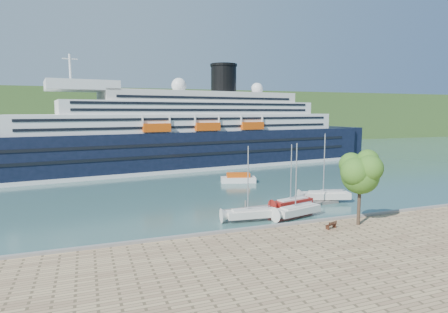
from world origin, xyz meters
TOP-DOWN VIEW (x-y plane):
  - ground at (0.00, 0.00)m, footprint 400.00×400.00m
  - far_hillside at (0.00, 145.00)m, footprint 400.00×50.00m
  - quay_coping at (0.00, -0.20)m, footprint 220.00×0.50m
  - cruise_ship at (-5.28, 55.74)m, footprint 121.82×32.57m
  - park_bench at (-1.74, -3.02)m, footprint 1.59×0.99m
  - promenade_tree at (2.25, -2.87)m, footprint 5.86×5.86m
  - floating_pontoon at (-0.28, 10.66)m, footprint 19.33×3.56m
  - sailboat_white_near at (-7.67, 6.03)m, footprint 7.54×2.76m
  - sailboat_red at (0.74, 9.60)m, footprint 7.40×3.47m
  - sailboat_white_far at (7.90, 11.29)m, footprint 8.41×4.45m
  - tender_launch at (1.03, 31.64)m, footprint 7.50×4.27m
  - sailboat_extra at (-0.98, 5.33)m, footprint 7.85×3.90m

SIDE VIEW (x-z plane):
  - ground at x=0.00m, z-range 0.00..0.00m
  - floating_pontoon at x=-0.28m, z-range 0.00..0.43m
  - tender_launch at x=1.03m, z-range 0.00..1.96m
  - quay_coping at x=0.00m, z-range 1.00..1.30m
  - park_bench at x=-1.74m, z-range 1.00..1.95m
  - sailboat_red at x=0.74m, z-range 0.00..9.22m
  - sailboat_white_near at x=-7.67m, z-range 0.00..9.53m
  - sailboat_extra at x=-0.98m, z-range 0.00..9.77m
  - sailboat_white_far at x=7.90m, z-range 0.00..10.47m
  - promenade_tree at x=2.25m, z-range 1.00..10.70m
  - far_hillside at x=0.00m, z-range 0.00..24.00m
  - cruise_ship at x=-5.28m, z-range 0.00..27.08m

